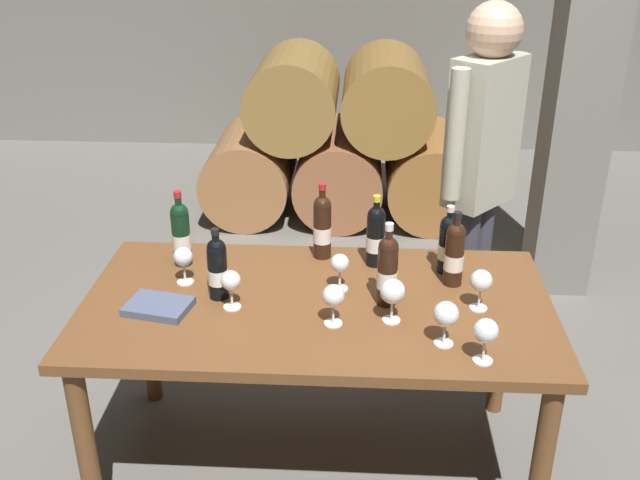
% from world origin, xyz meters
% --- Properties ---
extents(ground_plane, '(14.00, 14.00, 0.00)m').
position_xyz_m(ground_plane, '(0.00, 0.00, 0.00)').
color(ground_plane, '#66635E').
extents(barrel_stack, '(1.86, 0.90, 1.15)m').
position_xyz_m(barrel_stack, '(0.00, 2.60, 0.52)').
color(barrel_stack, '#98663D').
rests_on(barrel_stack, ground_plane).
extents(stone_pillar, '(0.32, 0.32, 2.60)m').
position_xyz_m(stone_pillar, '(1.30, 1.60, 1.30)').
color(stone_pillar, slate).
rests_on(stone_pillar, ground_plane).
extents(dining_table, '(1.70, 0.90, 0.76)m').
position_xyz_m(dining_table, '(0.00, 0.00, 0.67)').
color(dining_table, brown).
rests_on(dining_table, ground_plane).
extents(wine_bottle_0, '(0.07, 0.07, 0.31)m').
position_xyz_m(wine_bottle_0, '(-0.55, 0.27, 0.89)').
color(wine_bottle_0, black).
rests_on(wine_bottle_0, dining_table).
extents(wine_bottle_1, '(0.07, 0.07, 0.32)m').
position_xyz_m(wine_bottle_1, '(0.25, -0.00, 0.90)').
color(wine_bottle_1, black).
rests_on(wine_bottle_1, dining_table).
extents(wine_bottle_2, '(0.07, 0.07, 0.29)m').
position_xyz_m(wine_bottle_2, '(0.50, 0.16, 0.89)').
color(wine_bottle_2, black).
rests_on(wine_bottle_2, dining_table).
extents(wine_bottle_3, '(0.07, 0.07, 0.28)m').
position_xyz_m(wine_bottle_3, '(0.49, 0.26, 0.88)').
color(wine_bottle_3, black).
rests_on(wine_bottle_3, dining_table).
extents(wine_bottle_4, '(0.07, 0.07, 0.32)m').
position_xyz_m(wine_bottle_4, '(-0.00, 0.36, 0.90)').
color(wine_bottle_4, black).
rests_on(wine_bottle_4, dining_table).
extents(wine_bottle_5, '(0.07, 0.07, 0.27)m').
position_xyz_m(wine_bottle_5, '(-0.36, 0.01, 0.88)').
color(wine_bottle_5, black).
rests_on(wine_bottle_5, dining_table).
extents(wine_bottle_6, '(0.07, 0.07, 0.29)m').
position_xyz_m(wine_bottle_6, '(0.21, 0.30, 0.89)').
color(wine_bottle_6, black).
rests_on(wine_bottle_6, dining_table).
extents(wine_glass_0, '(0.08, 0.08, 0.16)m').
position_xyz_m(wine_glass_0, '(0.43, -0.25, 0.87)').
color(wine_glass_0, white).
rests_on(wine_glass_0, dining_table).
extents(wine_glass_1, '(0.08, 0.08, 0.15)m').
position_xyz_m(wine_glass_1, '(0.07, -0.15, 0.87)').
color(wine_glass_1, white).
rests_on(wine_glass_1, dining_table).
extents(wine_glass_2, '(0.07, 0.07, 0.15)m').
position_xyz_m(wine_glass_2, '(-0.51, 0.11, 0.86)').
color(wine_glass_2, white).
rests_on(wine_glass_2, dining_table).
extents(wine_glass_3, '(0.07, 0.07, 0.15)m').
position_xyz_m(wine_glass_3, '(-0.30, -0.06, 0.86)').
color(wine_glass_3, white).
rests_on(wine_glass_3, dining_table).
extents(wine_glass_4, '(0.08, 0.08, 0.15)m').
position_xyz_m(wine_glass_4, '(0.58, -0.02, 0.87)').
color(wine_glass_4, white).
rests_on(wine_glass_4, dining_table).
extents(wine_glass_5, '(0.07, 0.07, 0.14)m').
position_xyz_m(wine_glass_5, '(0.08, 0.09, 0.86)').
color(wine_glass_5, white).
rests_on(wine_glass_5, dining_table).
extents(wine_glass_6, '(0.08, 0.08, 0.15)m').
position_xyz_m(wine_glass_6, '(0.55, -0.34, 0.87)').
color(wine_glass_6, white).
rests_on(wine_glass_6, dining_table).
extents(wine_glass_7, '(0.09, 0.09, 0.16)m').
position_xyz_m(wine_glass_7, '(0.27, -0.12, 0.87)').
color(wine_glass_7, white).
rests_on(wine_glass_7, dining_table).
extents(tasting_notebook, '(0.25, 0.20, 0.03)m').
position_xyz_m(tasting_notebook, '(-0.56, -0.09, 0.77)').
color(tasting_notebook, '#4C5670').
rests_on(tasting_notebook, dining_table).
extents(sommelier_presenting, '(0.36, 0.39, 1.72)m').
position_xyz_m(sommelier_presenting, '(0.67, 0.75, 1.04)').
color(sommelier_presenting, '#383842').
rests_on(sommelier_presenting, ground_plane).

